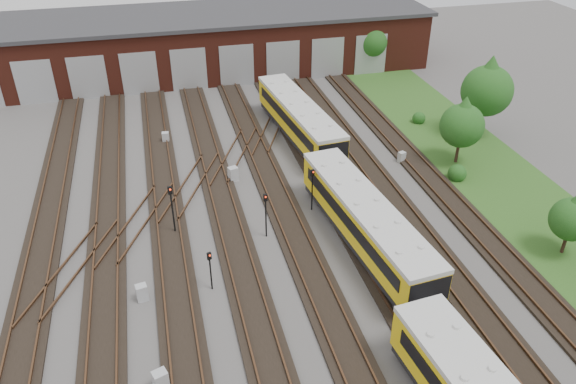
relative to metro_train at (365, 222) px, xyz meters
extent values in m
plane|color=#4C4947|center=(-6.00, -4.00, -1.88)|extent=(120.00, 120.00, 0.00)
cube|color=black|center=(-20.00, -4.00, -1.79)|extent=(2.40, 70.00, 0.18)
cube|color=#4F321F|center=(-20.72, -4.00, -1.62)|extent=(0.10, 70.00, 0.15)
cube|color=#4F321F|center=(-19.28, -4.00, -1.62)|extent=(0.10, 70.00, 0.15)
cube|color=black|center=(-16.00, -4.00, -1.79)|extent=(2.40, 70.00, 0.18)
cube|color=#4F321F|center=(-16.72, -4.00, -1.62)|extent=(0.10, 70.00, 0.15)
cube|color=#4F321F|center=(-15.28, -4.00, -1.62)|extent=(0.10, 70.00, 0.15)
cube|color=black|center=(-12.00, -4.00, -1.79)|extent=(2.40, 70.00, 0.18)
cube|color=#4F321F|center=(-12.72, -4.00, -1.62)|extent=(0.10, 70.00, 0.15)
cube|color=#4F321F|center=(-11.28, -4.00, -1.62)|extent=(0.10, 70.00, 0.15)
cube|color=black|center=(-8.00, -4.00, -1.79)|extent=(2.40, 70.00, 0.18)
cube|color=#4F321F|center=(-8.72, -4.00, -1.62)|extent=(0.10, 70.00, 0.15)
cube|color=#4F321F|center=(-7.28, -4.00, -1.62)|extent=(0.10, 70.00, 0.15)
cube|color=black|center=(-4.00, -4.00, -1.79)|extent=(2.40, 70.00, 0.18)
cube|color=#4F321F|center=(-4.72, -4.00, -1.62)|extent=(0.10, 70.00, 0.15)
cube|color=#4F321F|center=(-3.28, -4.00, -1.62)|extent=(0.10, 70.00, 0.15)
cube|color=black|center=(0.00, -4.00, -1.79)|extent=(2.40, 70.00, 0.18)
cube|color=#4F321F|center=(-0.72, -4.00, -1.62)|extent=(0.10, 70.00, 0.15)
cube|color=#4F321F|center=(0.72, -4.00, -1.62)|extent=(0.10, 70.00, 0.15)
cube|color=black|center=(4.00, -4.00, -1.79)|extent=(2.40, 70.00, 0.18)
cube|color=#4F321F|center=(3.28, -4.00, -1.62)|extent=(0.10, 70.00, 0.15)
cube|color=#4F321F|center=(4.72, -4.00, -1.62)|extent=(0.10, 70.00, 0.15)
cube|color=black|center=(8.00, -4.00, -1.79)|extent=(2.40, 70.00, 0.18)
cube|color=#4F321F|center=(7.28, -4.00, -1.62)|extent=(0.10, 70.00, 0.15)
cube|color=#4F321F|center=(8.72, -4.00, -1.62)|extent=(0.10, 70.00, 0.15)
cube|color=#4F321F|center=(-14.00, 6.00, -1.62)|extent=(5.40, 9.62, 0.15)
cube|color=#4F321F|center=(-10.00, 10.00, -1.62)|extent=(5.40, 9.62, 0.15)
cube|color=#4F321F|center=(-6.00, 14.00, -1.62)|extent=(5.40, 9.62, 0.15)
cube|color=#4F321F|center=(-18.00, 2.00, -1.62)|extent=(5.40, 9.62, 0.15)
cube|color=#4F321F|center=(-2.00, 18.00, -1.62)|extent=(5.40, 9.62, 0.15)
cube|color=#562015|center=(-6.00, 36.00, 1.12)|extent=(50.00, 12.00, 6.00)
cube|color=#313033|center=(-6.00, 36.00, 4.27)|extent=(51.00, 12.50, 0.40)
cube|color=#9A9C9F|center=(-23.00, 29.98, 0.32)|extent=(3.60, 0.12, 4.40)
cube|color=#9A9C9F|center=(-18.00, 29.98, 0.32)|extent=(3.60, 0.12, 4.40)
cube|color=#9A9C9F|center=(-13.00, 29.98, 0.32)|extent=(3.60, 0.12, 4.40)
cube|color=#9A9C9F|center=(-8.00, 29.98, 0.32)|extent=(3.60, 0.12, 4.40)
cube|color=#9A9C9F|center=(-3.00, 29.98, 0.32)|extent=(3.60, 0.12, 4.40)
cube|color=#9A9C9F|center=(2.00, 29.98, 0.32)|extent=(3.60, 0.12, 4.40)
cube|color=#9A9C9F|center=(7.00, 29.98, 0.32)|extent=(3.60, 0.12, 4.40)
cube|color=#9A9C9F|center=(12.00, 29.98, 0.32)|extent=(3.60, 0.12, 4.40)
cube|color=#294C19|center=(13.00, 6.00, -1.85)|extent=(8.00, 55.00, 0.05)
cube|color=black|center=(0.00, 0.00, -1.25)|extent=(3.73, 14.76, 0.58)
cube|color=#DA9F0B|center=(0.00, 0.00, 0.11)|extent=(4.02, 14.79, 2.14)
cube|color=silver|center=(0.00, 0.00, 1.33)|extent=(4.12, 14.80, 0.29)
cube|color=black|center=(-1.28, -0.13, 0.35)|extent=(1.38, 12.79, 0.83)
cube|color=black|center=(1.28, 0.13, 0.35)|extent=(1.38, 12.79, 0.83)
cube|color=black|center=(0.00, 16.00, -1.25)|extent=(3.73, 14.76, 0.58)
cube|color=#DA9F0B|center=(0.00, 16.00, 0.11)|extent=(4.02, 14.79, 2.14)
cube|color=silver|center=(0.00, 16.00, 1.33)|extent=(4.12, 14.80, 0.29)
cube|color=black|center=(-1.28, 15.87, 0.35)|extent=(1.38, 12.79, 0.83)
cube|color=black|center=(1.28, 16.13, 0.35)|extent=(1.38, 12.79, 0.83)
cylinder|color=black|center=(-9.97, -1.69, -0.79)|extent=(0.09, 0.09, 2.17)
cube|color=black|center=(-9.97, -1.69, 0.53)|extent=(0.26, 0.21, 0.46)
sphere|color=red|center=(-9.97, -1.78, 0.62)|extent=(0.11, 0.11, 0.11)
cylinder|color=black|center=(-11.61, 4.40, -0.35)|extent=(0.11, 0.11, 3.06)
cube|color=black|center=(-11.61, 4.40, 1.46)|extent=(0.30, 0.21, 0.55)
sphere|color=red|center=(-11.61, 4.29, 1.57)|extent=(0.13, 0.13, 0.13)
cylinder|color=black|center=(-2.04, 4.91, -0.50)|extent=(0.10, 0.10, 2.75)
cube|color=black|center=(-2.04, 4.91, 1.11)|extent=(0.27, 0.21, 0.48)
sphere|color=red|center=(-2.04, 4.81, 1.21)|extent=(0.12, 0.12, 0.12)
cylinder|color=black|center=(-5.82, 2.57, -0.49)|extent=(0.10, 0.10, 2.77)
cube|color=black|center=(-5.82, 2.57, 1.14)|extent=(0.25, 0.16, 0.50)
sphere|color=red|center=(-5.82, 2.47, 1.24)|extent=(0.12, 0.12, 0.12)
cube|color=#B1B3B6|center=(-13.22, -8.14, -1.32)|extent=(0.81, 0.74, 1.11)
cube|color=#B1B3B6|center=(-11.34, 18.11, -1.40)|extent=(0.62, 0.53, 0.95)
cube|color=#B1B3B6|center=(-13.90, -1.65, -1.36)|extent=(0.70, 0.62, 1.03)
cube|color=#B1B3B6|center=(-6.74, 10.26, -1.31)|extent=(0.82, 0.75, 1.14)
cube|color=#B1B3B6|center=(6.99, 9.88, -1.44)|extent=(0.64, 0.59, 0.88)
cylinder|color=#301D15|center=(12.43, 31.00, -0.96)|extent=(0.22, 0.22, 1.83)
sphere|color=#154012|center=(12.43, 31.00, 1.49)|extent=(3.57, 3.57, 3.57)
cone|color=#154012|center=(12.43, 31.00, 2.76)|extent=(3.06, 3.06, 2.55)
cylinder|color=#301D15|center=(11.26, 8.73, -0.98)|extent=(0.25, 0.25, 1.78)
sphere|color=#154012|center=(11.26, 8.73, 1.39)|extent=(3.47, 3.47, 3.47)
cone|color=#154012|center=(11.26, 8.73, 2.63)|extent=(2.97, 2.97, 2.48)
cylinder|color=#301D15|center=(15.77, 12.90, -0.75)|extent=(0.27, 0.27, 2.25)
sphere|color=#154012|center=(15.77, 12.90, 2.25)|extent=(4.37, 4.37, 4.37)
cone|color=#154012|center=(15.77, 12.90, 3.81)|extent=(3.75, 3.75, 3.12)
cylinder|color=#301D15|center=(11.92, -3.71, -1.18)|extent=(0.22, 0.22, 1.39)
sphere|color=#154012|center=(11.92, -3.71, 0.68)|extent=(2.71, 2.71, 2.71)
cone|color=#154012|center=(11.92, -3.71, 1.65)|extent=(2.32, 2.32, 1.94)
sphere|color=#154012|center=(10.00, 6.29, -1.17)|extent=(1.42, 1.42, 1.42)
sphere|color=#154012|center=(11.67, 16.54, -1.28)|extent=(1.20, 1.20, 1.20)
sphere|color=#154012|center=(13.54, 13.96, -1.13)|extent=(1.48, 1.48, 1.48)
camera|label=1|loc=(-11.75, -26.77, 20.06)|focal=35.00mm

